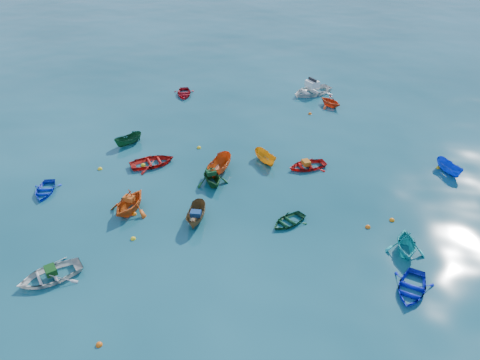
% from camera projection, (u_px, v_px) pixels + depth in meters
% --- Properties ---
extents(ground, '(160.00, 160.00, 0.00)m').
position_uv_depth(ground, '(226.00, 229.00, 28.45)').
color(ground, '#093B44').
rests_on(ground, ground).
extents(dinghy_blue_sw, '(2.43, 2.97, 0.54)m').
position_uv_depth(dinghy_blue_sw, '(45.00, 192.00, 31.82)').
color(dinghy_blue_sw, '#1135D5').
rests_on(dinghy_blue_sw, ground).
extents(dinghy_white_near, '(4.05, 3.99, 0.69)m').
position_uv_depth(dinghy_white_near, '(51.00, 278.00, 24.89)').
color(dinghy_white_near, silver).
rests_on(dinghy_white_near, ground).
extents(sampan_brown_mid, '(1.09, 2.72, 1.04)m').
position_uv_depth(sampan_brown_mid, '(197.00, 221.00, 29.13)').
color(sampan_brown_mid, brown).
rests_on(sampan_brown_mid, ground).
extents(dinghy_blue_se, '(2.89, 3.41, 0.60)m').
position_uv_depth(dinghy_blue_se, '(411.00, 291.00, 24.12)').
color(dinghy_blue_se, '#0F1FC6').
rests_on(dinghy_blue_se, ground).
extents(dinghy_orange_w, '(3.12, 3.46, 1.59)m').
position_uv_depth(dinghy_orange_w, '(130.00, 211.00, 30.01)').
color(dinghy_orange_w, '#DB5614').
rests_on(dinghy_orange_w, ground).
extents(sampan_yellow_mid, '(2.30, 2.53, 0.96)m').
position_uv_depth(sampan_yellow_mid, '(265.00, 162.00, 35.26)').
color(sampan_yellow_mid, orange).
rests_on(sampan_yellow_mid, ground).
extents(dinghy_green_e, '(2.91, 2.97, 0.50)m').
position_uv_depth(dinghy_green_e, '(288.00, 223.00, 28.94)').
color(dinghy_green_e, '#0F4423').
rests_on(dinghy_green_e, ground).
extents(dinghy_cyan_se, '(2.30, 2.65, 1.37)m').
position_uv_depth(dinghy_cyan_se, '(405.00, 251.00, 26.71)').
color(dinghy_cyan_se, '#1CB1AF').
rests_on(dinghy_cyan_se, ground).
extents(dinghy_red_nw, '(4.08, 3.79, 0.69)m').
position_uv_depth(dinghy_red_nw, '(153.00, 165.00, 34.95)').
color(dinghy_red_nw, red).
rests_on(dinghy_red_nw, ground).
extents(sampan_orange_n, '(1.74, 3.33, 1.23)m').
position_uv_depth(sampan_orange_n, '(220.00, 172.00, 34.02)').
color(sampan_orange_n, '#DB5114').
rests_on(sampan_orange_n, ground).
extents(dinghy_green_n, '(3.25, 3.39, 1.37)m').
position_uv_depth(dinghy_green_n, '(212.00, 184.00, 32.76)').
color(dinghy_green_n, '#10471B').
rests_on(dinghy_green_n, ground).
extents(dinghy_red_ne, '(3.54, 3.21, 0.60)m').
position_uv_depth(dinghy_red_ne, '(307.00, 168.00, 34.59)').
color(dinghy_red_ne, red).
rests_on(dinghy_red_ne, ground).
extents(sampan_blue_far, '(1.98, 2.62, 0.95)m').
position_uv_depth(sampan_blue_far, '(448.00, 173.00, 34.00)').
color(sampan_blue_far, blue).
rests_on(sampan_blue_far, ground).
extents(dinghy_red_far, '(2.72, 3.28, 0.59)m').
position_uv_depth(dinghy_red_far, '(184.00, 95.00, 46.49)').
color(dinghy_red_far, '#AB0E18').
rests_on(dinghy_red_far, ground).
extents(dinghy_orange_far, '(3.11, 3.09, 1.24)m').
position_uv_depth(dinghy_orange_far, '(330.00, 106.00, 44.16)').
color(dinghy_orange_far, '#DD4114').
rests_on(dinghy_orange_far, ground).
extents(sampan_green_far, '(2.20, 2.55, 0.96)m').
position_uv_depth(sampan_green_far, '(129.00, 144.00, 37.68)').
color(sampan_green_far, '#104624').
rests_on(sampan_green_far, ground).
extents(motorboat_white, '(5.30, 5.17, 1.50)m').
position_uv_depth(motorboat_white, '(311.00, 94.00, 46.80)').
color(motorboat_white, white).
rests_on(motorboat_white, ground).
extents(tarp_green_a, '(0.89, 0.90, 0.35)m').
position_uv_depth(tarp_green_a, '(51.00, 270.00, 24.66)').
color(tarp_green_a, '#114615').
rests_on(tarp_green_a, dinghy_white_near).
extents(tarp_blue_a, '(0.65, 0.50, 0.31)m').
position_uv_depth(tarp_blue_a, '(196.00, 213.00, 28.65)').
color(tarp_blue_a, navy).
rests_on(tarp_blue_a, sampan_brown_mid).
extents(tarp_orange_a, '(0.70, 0.58, 0.30)m').
position_uv_depth(tarp_orange_a, '(129.00, 198.00, 29.54)').
color(tarp_orange_a, '#D55415').
rests_on(tarp_orange_a, dinghy_orange_w).
extents(tarp_green_b, '(0.82, 0.76, 0.32)m').
position_uv_depth(tarp_green_b, '(211.00, 173.00, 32.38)').
color(tarp_green_b, '#10401C').
rests_on(tarp_green_b, dinghy_green_n).
extents(tarp_orange_b, '(0.76, 0.82, 0.32)m').
position_uv_depth(tarp_orange_b, '(306.00, 163.00, 34.31)').
color(tarp_orange_b, '#CB6514').
rests_on(tarp_orange_b, dinghy_red_ne).
extents(buoy_or_a, '(0.31, 0.31, 0.31)m').
position_uv_depth(buoy_or_a, '(99.00, 345.00, 21.28)').
color(buoy_or_a, '#F4600D').
rests_on(buoy_or_a, ground).
extents(buoy_ye_a, '(0.31, 0.31, 0.31)m').
position_uv_depth(buoy_ye_a, '(133.00, 239.00, 27.63)').
color(buoy_ye_a, yellow).
rests_on(buoy_ye_a, ground).
extents(buoy_or_b, '(0.34, 0.34, 0.34)m').
position_uv_depth(buoy_or_b, '(392.00, 221.00, 29.15)').
color(buoy_or_b, orange).
rests_on(buoy_or_b, ground).
extents(buoy_ye_b, '(0.35, 0.35, 0.35)m').
position_uv_depth(buoy_ye_b, '(100.00, 169.00, 34.39)').
color(buoy_ye_b, yellow).
rests_on(buoy_ye_b, ground).
extents(buoy_or_c, '(0.35, 0.35, 0.35)m').
position_uv_depth(buoy_or_c, '(134.00, 214.00, 29.69)').
color(buoy_or_c, orange).
rests_on(buoy_or_c, ground).
extents(buoy_ye_c, '(0.35, 0.35, 0.35)m').
position_uv_depth(buoy_ye_c, '(199.00, 148.00, 37.15)').
color(buoy_ye_c, yellow).
rests_on(buoy_ye_c, ground).
extents(buoy_or_d, '(0.33, 0.33, 0.33)m').
position_uv_depth(buoy_or_d, '(368.00, 227.00, 28.57)').
color(buoy_or_d, orange).
rests_on(buoy_or_d, ground).
extents(buoy_ye_d, '(0.37, 0.37, 0.37)m').
position_uv_depth(buoy_ye_d, '(143.00, 166.00, 34.84)').
color(buoy_ye_d, yellow).
rests_on(buoy_ye_d, ground).
extents(buoy_or_e, '(0.34, 0.34, 0.34)m').
position_uv_depth(buoy_or_e, '(310.00, 114.00, 42.65)').
color(buoy_or_e, '#D2580B').
rests_on(buoy_or_e, ground).
extents(buoy_ye_e, '(0.30, 0.30, 0.30)m').
position_uv_depth(buoy_ye_e, '(438.00, 168.00, 34.54)').
color(buoy_ye_e, yellow).
rests_on(buoy_ye_e, ground).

